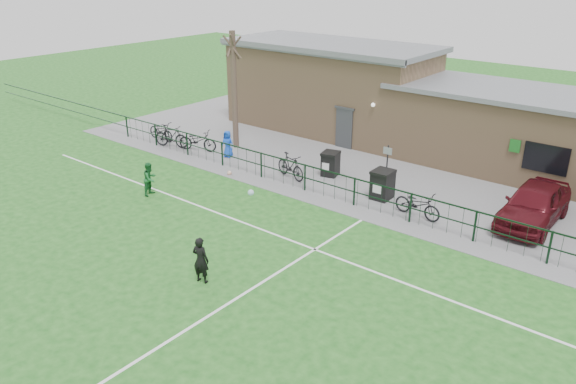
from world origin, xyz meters
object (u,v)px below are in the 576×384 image
Objects in this scene: sign_post at (387,168)px; ball_ground at (229,173)px; bicycle_b at (171,136)px; spectator_child at (228,144)px; bicycle_e at (418,204)px; bicycle_d at (290,166)px; bicycle_a at (161,131)px; wheelie_bin_right at (382,185)px; car_maroon at (534,204)px; bicycle_c at (198,140)px; outfield_player at (150,179)px; wheelie_bin_left at (331,164)px; bare_tree at (234,91)px.

ball_ground is at bearing -155.55° from sign_post.
bicycle_b is (-11.77, -1.94, -0.41)m from sign_post.
sign_post is at bearing -4.41° from spectator_child.
sign_post is 2.92m from bicycle_e.
bicycle_d is 1.42× the size of spectator_child.
bicycle_b is 3.50m from spectator_child.
bicycle_e is at bearing -87.89° from bicycle_a.
wheelie_bin_right is at bearing 75.16° from bicycle_e.
bicycle_d is (-10.02, -2.07, -0.20)m from car_maroon.
bicycle_c is at bearing -179.08° from wheelie_bin_right.
bicycle_d is at bearing -168.56° from car_maroon.
spectator_child is at bearing 136.11° from ball_ground.
sign_post is at bearing -53.89° from bicycle_d.
outfield_player is (5.71, -5.22, 0.17)m from bicycle_a.
bicycle_e reaches higher than ball_ground.
outfield_player is (-13.43, -7.24, -0.09)m from car_maroon.
wheelie_bin_left is 0.50× the size of bicycle_c.
bicycle_b is (1.41, -0.46, 0.07)m from bicycle_a.
bicycle_b is at bearing 26.56° from outfield_player.
bare_tree is at bearing -64.16° from bicycle_a.
outfield_player is 7.04× the size of ball_ground.
wheelie_bin_left is 5.13× the size of ball_ground.
ball_ground is (6.66, -1.48, -0.44)m from bicycle_a.
car_maroon reaches higher than bicycle_a.
bare_tree is 9.37m from sign_post.
bare_tree is 15.28m from car_maroon.
bare_tree is 3.05× the size of bicycle_b.
car_maroon reaches higher than bicycle_e.
bare_tree is 11.91m from bicycle_e.
bicycle_e is 9.75× the size of ball_ground.
bicycle_c is (-7.41, -1.39, 0.03)m from wheelie_bin_left.
car_maroon is 12.98m from ball_ground.
wheelie_bin_right reaches higher than bicycle_a.
car_maroon is 2.36× the size of bicycle_d.
spectator_child is (-8.72, -0.25, 0.10)m from wheelie_bin_right.
bare_tree is 2.83m from spectator_child.
bicycle_a reaches higher than bicycle_e.
bicycle_d is at bearing 30.28° from ball_ground.
bare_tree is 6.77m from wheelie_bin_left.
wheelie_bin_left is at bearing -2.80° from bare_tree.
wheelie_bin_left is 3.34m from wheelie_bin_right.
bicycle_a is (-19.15, -2.03, -0.25)m from car_maroon.
bare_tree reaches higher than bicycle_b.
car_maroon is at bearing 5.23° from sign_post.
wheelie_bin_right is at bearing -29.19° from wheelie_bin_left.
bicycle_b is 1.00× the size of bicycle_e.
bicycle_e is (5.20, -1.59, -0.00)m from wheelie_bin_left.
bicycle_c is 10.31× the size of ball_ground.
bare_tree is 3.02× the size of bicycle_a.
bicycle_c is 5.93m from outfield_player.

